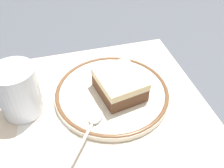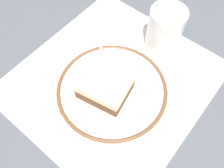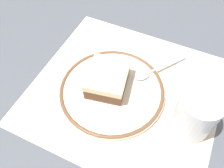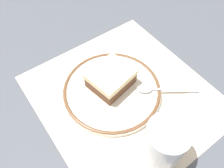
{
  "view_description": "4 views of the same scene",
  "coord_description": "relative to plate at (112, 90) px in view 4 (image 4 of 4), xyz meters",
  "views": [
    {
      "loc": [
        0.07,
        0.33,
        0.37
      ],
      "look_at": [
        -0.02,
        -0.02,
        0.03
      ],
      "focal_mm": 40.95,
      "sensor_mm": 36.0,
      "label": 1
    },
    {
      "loc": [
        -0.21,
        -0.17,
        0.44
      ],
      "look_at": [
        -0.02,
        -0.02,
        0.03
      ],
      "focal_mm": 38.65,
      "sensor_mm": 36.0,
      "label": 2
    },
    {
      "loc": [
        0.09,
        -0.27,
        0.43
      ],
      "look_at": [
        -0.02,
        -0.02,
        0.03
      ],
      "focal_mm": 37.23,
      "sensor_mm": 36.0,
      "label": 3
    },
    {
      "loc": [
        0.22,
        -0.19,
        0.45
      ],
      "look_at": [
        -0.02,
        -0.02,
        0.03
      ],
      "focal_mm": 36.42,
      "sensor_mm": 36.0,
      "label": 4
    }
  ],
  "objects": [
    {
      "name": "napkin",
      "position": [
        0.15,
        0.1,
        -0.01
      ],
      "size": [
        0.11,
        0.14,
        0.0
      ],
      "primitive_type": "cube",
      "rotation": [
        0.0,
        0.0,
        4.57
      ],
      "color": "white",
      "rests_on": "placemat"
    },
    {
      "name": "cup",
      "position": [
        0.17,
        -0.01,
        0.04
      ],
      "size": [
        0.08,
        0.08,
        0.1
      ],
      "color": "silver",
      "rests_on": "placemat"
    },
    {
      "name": "ground_plane",
      "position": [
        0.02,
        0.02,
        -0.01
      ],
      "size": [
        2.4,
        2.4,
        0.0
      ],
      "primitive_type": "plane",
      "color": "#4C515B"
    },
    {
      "name": "placemat",
      "position": [
        0.02,
        0.02,
        -0.01
      ],
      "size": [
        0.4,
        0.37,
        0.0
      ],
      "primitive_type": "cube",
      "color": "beige",
      "rests_on": "ground_plane"
    },
    {
      "name": "cake_slice",
      "position": [
        -0.01,
        0.01,
        0.03
      ],
      "size": [
        0.1,
        0.11,
        0.04
      ],
      "color": "brown",
      "rests_on": "plate"
    },
    {
      "name": "plate",
      "position": [
        0.0,
        0.0,
        0.0
      ],
      "size": [
        0.23,
        0.23,
        0.01
      ],
      "color": "silver",
      "rests_on": "placemat"
    },
    {
      "name": "spoon",
      "position": [
        0.06,
        0.08,
        0.01
      ],
      "size": [
        0.09,
        0.13,
        0.01
      ],
      "color": "silver",
      "rests_on": "plate"
    }
  ]
}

